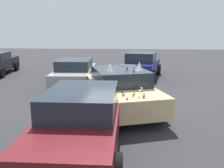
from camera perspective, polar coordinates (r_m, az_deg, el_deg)
The scene contains 5 objects.
ground_plane at distance 8.76m, azimuth 1.97°, elevation -5.80°, with size 60.00×60.00×0.00m, color #2D2D30.
art_car_decorated at distance 8.58m, azimuth 1.96°, elevation -1.09°, with size 4.83×3.16×1.74m.
parked_sedan_near_right at distance 5.65m, azimuth -7.18°, elevation -8.47°, with size 4.29×2.01×1.42m.
parked_sedan_far_right at distance 14.56m, azimuth 6.96°, elevation 4.40°, with size 4.23×2.56×1.51m.
parked_sedan_behind_left at distance 12.29m, azimuth -8.60°, elevation 2.65°, with size 4.44×2.15×1.36m.
Camera 1 is at (-8.32, -0.41, 2.71)m, focal length 39.09 mm.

